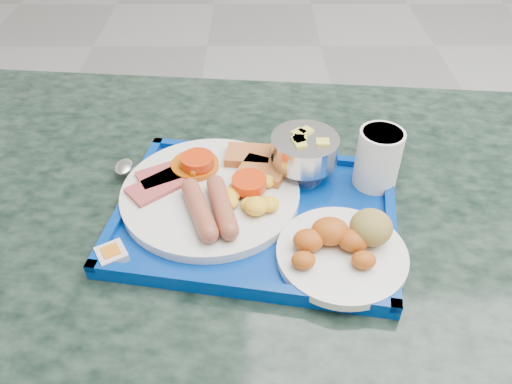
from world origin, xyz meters
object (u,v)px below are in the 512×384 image
Objects in this scene: fruit_bowl at (304,150)px; table at (241,285)px; juice_cup at (378,157)px; main_plate at (215,190)px; bread_plate at (345,245)px; tray at (256,215)px.

table is at bearing -148.75° from fruit_bowl.
juice_cup is at bearing 10.82° from table.
bread_plate reaches higher than main_plate.
juice_cup reaches higher than tray.
tray is 4.75× the size of juice_cup.
juice_cup is at bearing -10.88° from fruit_bowl.
main_plate is 2.87× the size of juice_cup.
fruit_bowl reaches higher than table.
tray is at bearing 145.00° from bread_plate.
table is 2.84× the size of tray.
table is at bearing -9.48° from main_plate.
table is 7.26× the size of bread_plate.
main_plate is 2.57× the size of fruit_bowl.
fruit_bowl is at bearing 103.73° from bread_plate.
juice_cup reaches higher than table.
fruit_bowl is 1.12× the size of juice_cup.
juice_cup is (0.19, 0.07, 0.06)m from tray.
main_plate is 0.15m from fruit_bowl.
tray is at bearing -47.43° from table.
main_plate is 1.54× the size of bread_plate.
table is 0.28m from fruit_bowl.
fruit_bowl is (0.08, 0.09, 0.05)m from tray.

